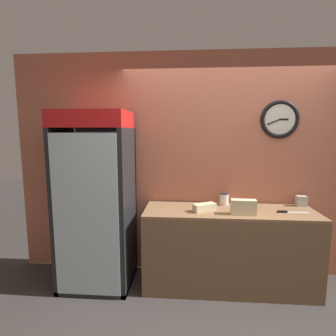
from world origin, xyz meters
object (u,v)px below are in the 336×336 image
Objects in this scene: sandwich_flat_left at (204,207)px; napkin_dispenser at (301,201)px; chefs_knife at (289,212)px; condiment_jar at (224,199)px; beverage_cooler at (97,191)px; sandwich_stack_bottom at (243,211)px; sandwich_stack_middle at (244,203)px.

napkin_dispenser is at bearing 14.11° from sandwich_flat_left.
condiment_jar is (-0.66, 0.27, 0.06)m from chefs_knife.
sandwich_stack_bottom is (1.62, -0.16, -0.14)m from beverage_cooler.
sandwich_stack_bottom is at bearing -67.48° from condiment_jar.
sandwich_stack_bottom is 0.40m from condiment_jar.
beverage_cooler is 16.55× the size of napkin_dispenser.
condiment_jar is at bearing 8.08° from beverage_cooler.
sandwich_flat_left is 0.79× the size of chefs_knife.
sandwich_flat_left is at bearing 167.48° from sandwich_stack_middle.
condiment_jar reaches higher than sandwich_stack_bottom.
beverage_cooler is 7.54× the size of sandwich_stack_bottom.
napkin_dispenser is (2.37, 0.22, -0.12)m from beverage_cooler.
beverage_cooler is at bearing 176.74° from sandwich_flat_left.
sandwich_flat_left reaches higher than chefs_knife.
sandwich_stack_bottom is at bearing -169.08° from chefs_knife.
sandwich_flat_left is at bearing 167.48° from sandwich_stack_bottom.
sandwich_stack_middle reaches higher than sandwich_flat_left.
chefs_knife is (0.50, 0.10, -0.11)m from sandwich_stack_middle.
condiment_jar is at bearing -179.41° from napkin_dispenser.
sandwich_stack_middle is 0.97× the size of sandwich_flat_left.
sandwich_flat_left is at bearing -179.48° from chefs_knife.
sandwich_stack_bottom is 1.87× the size of condiment_jar.
napkin_dispenser is at bearing 26.89° from sandwich_stack_middle.
sandwich_flat_left is 1.91× the size of condiment_jar.
sandwich_flat_left is 2.25× the size of napkin_dispenser.
beverage_cooler reaches higher than chefs_knife.
sandwich_flat_left is 0.91m from chefs_knife.
sandwich_stack_bottom is 1.00× the size of sandwich_stack_middle.
chefs_knife is (2.13, -0.06, -0.18)m from beverage_cooler.
sandwich_stack_middle reaches higher than chefs_knife.
chefs_knife is at bearing 0.52° from sandwich_flat_left.
sandwich_stack_bottom is 0.83m from napkin_dispenser.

